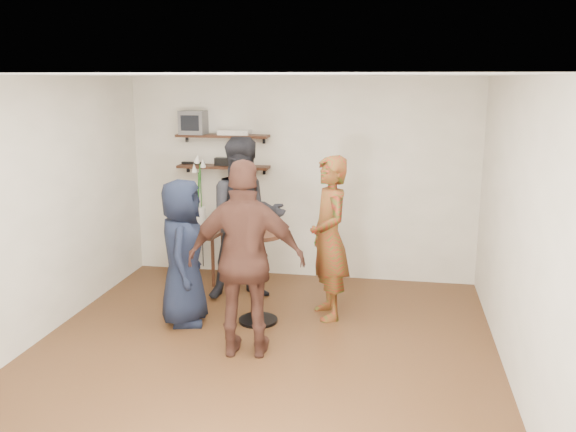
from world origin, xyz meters
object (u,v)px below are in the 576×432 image
Objects in this scene: dvd_deck at (235,132)px; drinks_table at (258,265)px; crt_monitor at (194,122)px; radio at (223,162)px; person_dark at (246,219)px; person_plaid at (329,238)px; person_navy at (183,252)px; side_table at (201,239)px; person_brown at (246,260)px.

drinks_table is (0.64, -1.54, -1.25)m from dvd_deck.
crt_monitor reaches higher than drinks_table.
dvd_deck is 1.82× the size of radio.
crt_monitor is at bearing 114.63° from person_dark.
dvd_deck is 0.22× the size of person_plaid.
person_dark reaches higher than radio.
person_navy is (0.41, -1.69, -1.24)m from crt_monitor.
side_table is at bearing 122.62° from person_dark.
radio is 0.11× the size of person_dark.
crt_monitor is 0.20× the size of person_navy.
person_dark reaches higher than drinks_table.
person_brown reaches higher than side_table.
dvd_deck reaches higher than person_plaid.
crt_monitor is 1.60m from person_dark.
crt_monitor reaches higher than person_dark.
radio reaches higher than person_navy.
drinks_table reaches higher than side_table.
dvd_deck reaches higher than radio.
dvd_deck is (0.54, 0.00, -0.12)m from crt_monitor.
person_brown is (0.38, -1.51, -0.03)m from person_dark.
crt_monitor is 2.13m from person_navy.
side_table is (0.15, -0.31, -1.47)m from crt_monitor.
person_navy is at bearing -140.87° from person_dark.
crt_monitor is 2.38m from drinks_table.
drinks_table is 0.85m from person_dark.
dvd_deck is at bearing 0.00° from crt_monitor.
radio is at bearing 53.35° from side_table.
dvd_deck is at bearing -154.81° from person_plaid.
radio is at bearing 98.83° from person_dark.
dvd_deck reaches higher than side_table.
side_table is 1.61m from drinks_table.
radio is (0.38, 0.00, -0.50)m from crt_monitor.
drinks_table is (0.80, -1.54, -0.87)m from radio.
person_plaid is at bearing -42.24° from dvd_deck.
dvd_deck is at bearing 89.92° from person_dark.
person_brown reaches higher than radio.
crt_monitor is 0.17× the size of person_dark.
side_table is 0.98m from person_dark.
person_dark is (0.34, -0.82, -0.94)m from dvd_deck.
crt_monitor is at bearing 116.31° from side_table.
drinks_table is 0.52× the size of person_dark.
person_dark is at bearing -34.76° from side_table.
person_plaid reaches higher than person_navy.
radio is at bearing 117.47° from drinks_table.
person_navy is (0.26, -1.38, 0.23)m from side_table.
drinks_table is 0.80m from person_navy.
person_navy is at bearing -95.85° from person_plaid.
person_plaid is (1.37, -1.24, -1.01)m from dvd_deck.
person_plaid is 0.95× the size of person_brown.
person_plaid is at bearing 22.58° from drinks_table.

